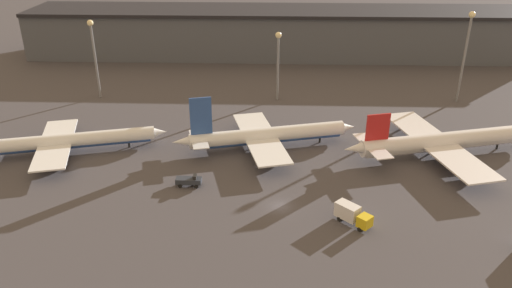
{
  "coord_description": "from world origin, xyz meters",
  "views": [
    {
      "loc": [
        -1.62,
        -81.97,
        52.38
      ],
      "look_at": [
        -5.22,
        15.19,
        6.0
      ],
      "focal_mm": 35.0,
      "sensor_mm": 36.0,
      "label": 1
    }
  ],
  "objects_px": {
    "airplane_2": "(443,142)",
    "service_vehicle_0": "(352,214)",
    "service_vehicle_2": "(189,181)",
    "airplane_1": "(266,136)",
    "airplane_0": "(62,142)"
  },
  "relations": [
    {
      "from": "airplane_1",
      "to": "airplane_2",
      "type": "distance_m",
      "value": 40.94
    },
    {
      "from": "airplane_0",
      "to": "airplane_1",
      "type": "distance_m",
      "value": 47.48
    },
    {
      "from": "airplane_2",
      "to": "service_vehicle_0",
      "type": "xyz_separation_m",
      "value": [
        -24.56,
        -28.63,
        -1.49
      ]
    },
    {
      "from": "airplane_2",
      "to": "service_vehicle_0",
      "type": "height_order",
      "value": "airplane_2"
    },
    {
      "from": "airplane_1",
      "to": "service_vehicle_2",
      "type": "bearing_deg",
      "value": -144.27
    },
    {
      "from": "service_vehicle_2",
      "to": "airplane_1",
      "type": "bearing_deg",
      "value": 51.44
    },
    {
      "from": "airplane_2",
      "to": "service_vehicle_0",
      "type": "bearing_deg",
      "value": -145.37
    },
    {
      "from": "airplane_1",
      "to": "airplane_0",
      "type": "bearing_deg",
      "value": 170.98
    },
    {
      "from": "airplane_1",
      "to": "service_vehicle_2",
      "type": "height_order",
      "value": "airplane_1"
    },
    {
      "from": "airplane_0",
      "to": "airplane_1",
      "type": "bearing_deg",
      "value": -9.02
    },
    {
      "from": "airplane_0",
      "to": "service_vehicle_0",
      "type": "relative_size",
      "value": 6.98
    },
    {
      "from": "airplane_1",
      "to": "service_vehicle_2",
      "type": "distance_m",
      "value": 24.33
    },
    {
      "from": "airplane_1",
      "to": "service_vehicle_0",
      "type": "xyz_separation_m",
      "value": [
        16.31,
        -31.02,
        -1.25
      ]
    },
    {
      "from": "airplane_0",
      "to": "service_vehicle_2",
      "type": "xyz_separation_m",
      "value": [
        31.81,
        -13.97,
        -1.77
      ]
    },
    {
      "from": "airplane_2",
      "to": "service_vehicle_2",
      "type": "relative_size",
      "value": 9.04
    }
  ]
}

